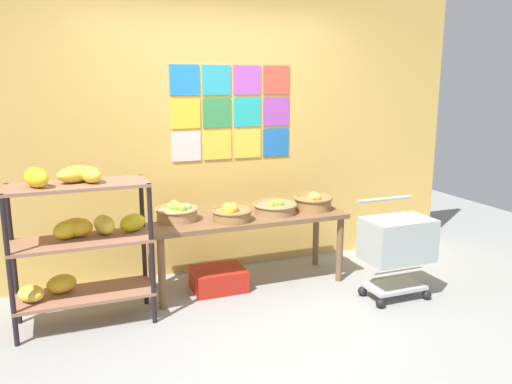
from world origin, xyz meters
TOP-DOWN VIEW (x-y plane):
  - ground at (0.00, 0.00)m, footprint 9.03×9.03m
  - back_wall_with_art at (0.00, 1.54)m, footprint 5.17×0.07m
  - banana_shelf_unit at (-1.28, 0.77)m, footprint 1.01×0.41m
  - display_table at (0.14, 1.02)m, footprint 1.75×0.58m
  - fruit_basket_back_left at (0.79, 1.00)m, footprint 0.36×0.36m
  - fruit_basket_centre at (0.41, 1.01)m, footprint 0.39×0.39m
  - fruit_basket_right at (-0.46, 1.10)m, footprint 0.36×0.36m
  - fruit_basket_left at (-0.04, 0.91)m, footprint 0.35×0.35m
  - produce_crate_under_table at (-0.14, 1.00)m, footprint 0.45×0.35m
  - shopping_cart at (1.21, 0.29)m, footprint 0.56×0.41m

SIDE VIEW (x-z plane):
  - ground at x=0.00m, z-range 0.00..0.00m
  - produce_crate_under_table at x=-0.14m, z-range 0.00..0.19m
  - shopping_cart at x=1.21m, z-range 0.07..0.90m
  - display_table at x=0.14m, z-range 0.24..0.89m
  - fruit_basket_centre at x=0.41m, z-range 0.63..0.75m
  - fruit_basket_left at x=-0.04m, z-range 0.62..0.79m
  - fruit_basket_right at x=-0.46m, z-range 0.63..0.79m
  - banana_shelf_unit at x=-1.28m, z-range 0.10..1.32m
  - fruit_basket_back_left at x=0.79m, z-range 0.63..0.80m
  - back_wall_with_art at x=0.00m, z-range 0.00..2.68m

